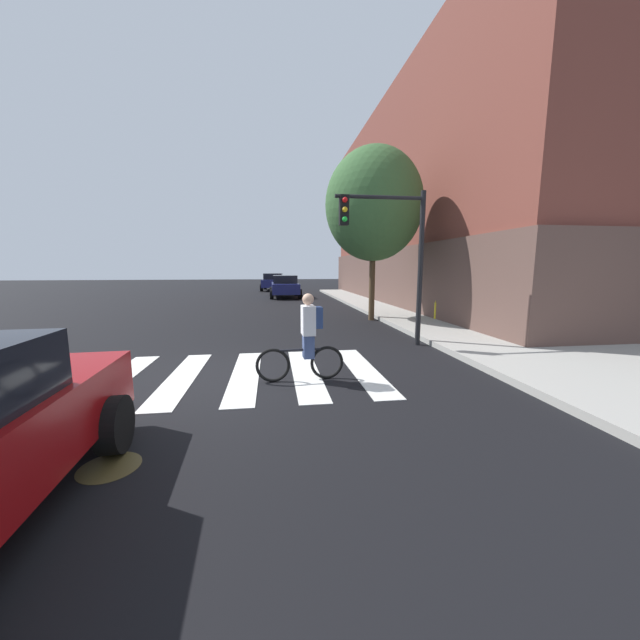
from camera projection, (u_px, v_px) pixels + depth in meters
The scene contains 11 objects.
ground_plane at pixel (218, 376), 7.02m from camera, with size 120.00×120.00×0.00m, color black.
sidewalk at pixel (599, 357), 8.19m from camera, with size 6.50×50.00×0.15m, color #9E9B93.
crosswalk_stripes at pixel (214, 376), 7.01m from camera, with size 6.73×3.54×0.01m.
manhole_cover at pixel (110, 467), 3.80m from camera, with size 0.64×0.64×0.01m, color #473D1E.
sedan_mid at pixel (285, 286), 25.48m from camera, with size 2.24×4.71×1.62m.
sedan_far at pixel (274, 282), 33.47m from camera, with size 2.56×4.89×1.64m.
cyclist at pixel (307, 338), 6.63m from camera, with size 1.71×0.37×1.69m.
traffic_light_near at pixel (392, 242), 9.30m from camera, with size 2.47×0.28×4.20m.
fire_hydrant at pixel (437, 309), 13.81m from camera, with size 0.33×0.22×0.78m.
street_tree_near at pixel (374, 205), 13.83m from camera, with size 3.87×3.87×6.88m.
corner_building at pixel (513, 207), 21.65m from camera, with size 17.18×25.54×11.96m.
Camera 1 is at (1.13, -6.99, 2.17)m, focal length 19.47 mm.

